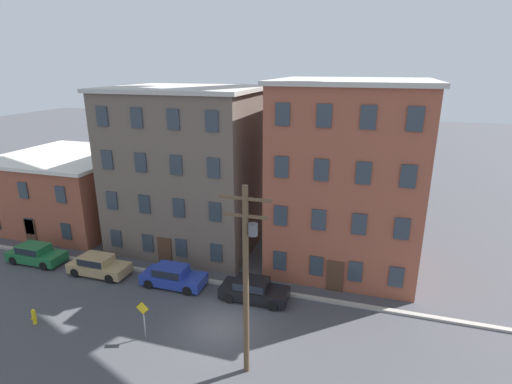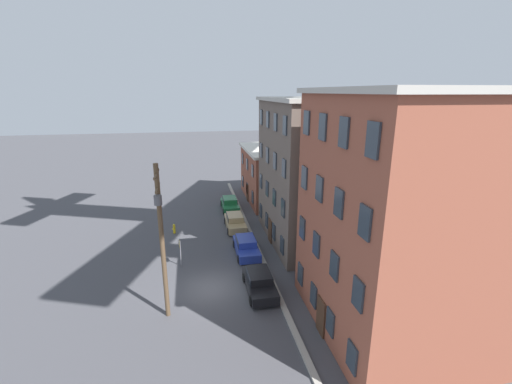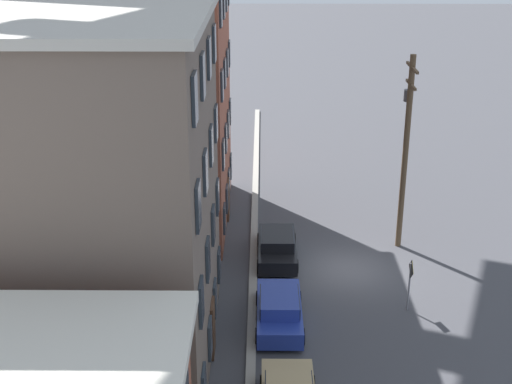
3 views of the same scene
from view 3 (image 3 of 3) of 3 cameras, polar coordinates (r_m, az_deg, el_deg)
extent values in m
plane|color=#424247|center=(34.10, 7.41, -6.15)|extent=(200.00, 200.00, 0.00)
cube|color=#9E998E|center=(33.82, -0.22, -6.05)|extent=(56.00, 0.36, 0.16)
cube|color=#66564C|center=(25.81, -14.37, -0.64)|extent=(11.28, 9.44, 12.65)
cube|color=#B7B2A8|center=(24.17, -15.83, 13.70)|extent=(11.78, 9.94, 0.30)
cube|color=#2D3842|center=(21.94, -4.40, -8.76)|extent=(0.90, 0.10, 1.40)
cube|color=#2D3842|center=(20.52, -4.65, -1.13)|extent=(0.90, 0.10, 1.40)
cube|color=#2D3842|center=(19.51, -4.93, 7.46)|extent=(0.90, 0.10, 1.40)
cube|color=#2D3842|center=(26.00, -3.69, -11.61)|extent=(0.90, 0.10, 1.40)
cube|color=#2D3842|center=(24.40, -3.87, -5.40)|extent=(0.90, 0.10, 1.40)
cube|color=#2D3842|center=(23.13, -4.06, 1.59)|extent=(0.90, 0.10, 1.40)
cube|color=#2D3842|center=(22.24, -4.28, 9.26)|extent=(0.90, 0.10, 1.40)
cube|color=#2D3842|center=(28.39, -3.29, -8.48)|extent=(0.90, 0.10, 1.40)
cube|color=#2D3842|center=(26.93, -3.44, -2.65)|extent=(0.90, 0.10, 1.40)
cube|color=#2D3842|center=(25.79, -3.60, 3.76)|extent=(0.90, 0.10, 1.40)
cube|color=#2D3842|center=(24.99, -3.77, 10.67)|extent=(0.90, 0.10, 1.40)
cube|color=#2D3842|center=(30.85, -2.97, -5.84)|extent=(0.90, 0.10, 1.40)
cube|color=#2D3842|center=(29.52, -3.09, -0.39)|extent=(0.90, 0.10, 1.40)
cube|color=#2D3842|center=(28.48, -3.21, 5.51)|extent=(0.90, 0.10, 1.40)
cube|color=#2D3842|center=(27.76, -3.35, 11.79)|extent=(0.90, 0.10, 1.40)
cube|color=#472D1E|center=(27.44, -3.46, -10.83)|extent=(1.10, 0.10, 2.20)
cube|color=brown|center=(37.59, -9.88, 7.30)|extent=(10.19, 9.64, 13.34)
cube|color=#2D3842|center=(35.06, -2.53, -2.13)|extent=(0.90, 0.10, 1.40)
cube|color=#2D3842|center=(33.85, -2.63, 3.03)|extent=(0.90, 0.10, 1.40)
cube|color=#2D3842|center=(32.93, -2.73, 8.53)|extent=(0.90, 0.10, 1.40)
cube|color=#2D3842|center=(32.32, -2.83, 14.30)|extent=(0.90, 0.10, 1.40)
cube|color=#2D3842|center=(37.40, -2.34, -0.55)|extent=(0.90, 0.10, 1.40)
cube|color=#2D3842|center=(36.26, -2.42, 4.33)|extent=(0.90, 0.10, 1.40)
cube|color=#2D3842|center=(35.41, -2.51, 9.48)|extent=(0.90, 0.10, 1.40)
cube|color=#2D3842|center=(34.85, -2.60, 14.84)|extent=(0.90, 0.10, 1.40)
cube|color=#2D3842|center=(39.76, -2.17, 0.85)|extent=(0.90, 0.10, 1.40)
cube|color=#2D3842|center=(38.70, -2.24, 5.46)|extent=(0.90, 0.10, 1.40)
cube|color=#2D3842|center=(37.89, -2.31, 10.30)|extent=(0.90, 0.10, 1.40)
cube|color=#2D3842|center=(42.15, -2.02, 2.09)|extent=(0.90, 0.10, 1.40)
cube|color=#2D3842|center=(41.14, -2.08, 6.46)|extent=(0.90, 0.10, 1.40)
cube|color=#2D3842|center=(40.39, -2.14, 11.03)|extent=(0.90, 0.10, 1.40)
cube|color=#472D1E|center=(38.79, -2.24, -0.61)|extent=(1.10, 0.10, 2.20)
cylinder|color=black|center=(25.87, 0.56, -15.14)|extent=(0.66, 0.22, 0.66)
cube|color=#233899|center=(29.46, 1.87, -9.61)|extent=(4.40, 1.80, 0.70)
cube|color=#233899|center=(28.97, 1.90, -8.76)|extent=(2.20, 1.51, 0.55)
cube|color=#1E232D|center=(28.97, 1.90, -8.76)|extent=(2.02, 1.58, 0.48)
cylinder|color=black|center=(30.80, 0.21, -8.51)|extent=(0.66, 0.22, 0.66)
cylinder|color=black|center=(30.84, 3.41, -8.51)|extent=(0.66, 0.22, 0.66)
cylinder|color=black|center=(28.34, 0.18, -11.48)|extent=(0.66, 0.22, 0.66)
cylinder|color=black|center=(28.38, 3.68, -11.47)|extent=(0.66, 0.22, 0.66)
cube|color=black|center=(34.58, 1.70, -4.56)|extent=(4.40, 1.80, 0.70)
cube|color=black|center=(34.12, 1.71, -3.77)|extent=(2.20, 1.51, 0.55)
cube|color=#1E232D|center=(34.12, 1.71, -3.77)|extent=(2.02, 1.58, 0.48)
cylinder|color=black|center=(35.96, 0.29, -3.81)|extent=(0.66, 0.22, 0.66)
cylinder|color=black|center=(36.00, 3.01, -3.82)|extent=(0.66, 0.22, 0.66)
cylinder|color=black|center=(33.37, 0.27, -5.97)|extent=(0.66, 0.22, 0.66)
cylinder|color=black|center=(33.41, 3.21, -5.97)|extent=(0.66, 0.22, 0.66)
cylinder|color=slate|center=(30.78, 12.14, -7.42)|extent=(0.08, 0.08, 2.21)
cube|color=yellow|center=(30.40, 12.32, -6.06)|extent=(0.79, 0.03, 0.79)
cube|color=black|center=(30.40, 12.30, -6.06)|extent=(0.85, 0.02, 0.85)
cylinder|color=brown|center=(34.99, 11.85, 2.92)|extent=(0.28, 0.28, 9.66)
cube|color=brown|center=(33.89, 12.40, 9.70)|extent=(2.40, 0.12, 0.12)
cube|color=brown|center=(34.06, 12.30, 8.39)|extent=(2.00, 0.12, 0.12)
cylinder|color=#515156|center=(34.54, 12.11, 7.56)|extent=(0.44, 0.44, 0.55)
camera|label=1|loc=(43.85, 32.68, 16.86)|focal=28.00mm
camera|label=2|loc=(51.82, 6.33, 18.98)|focal=24.00mm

